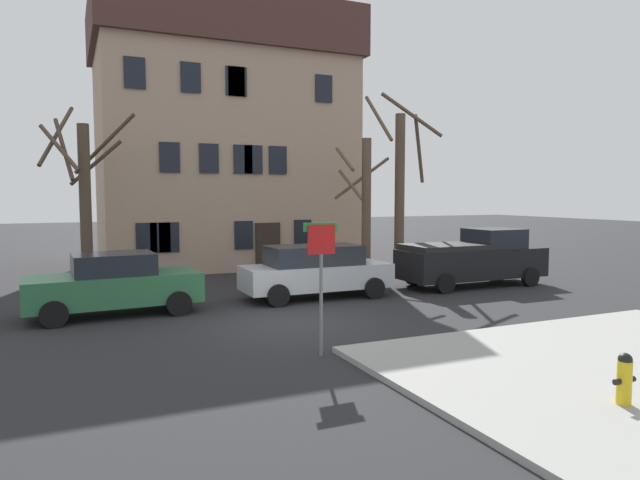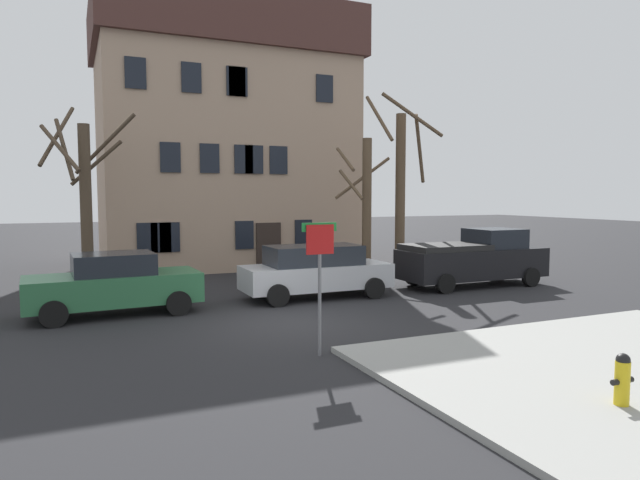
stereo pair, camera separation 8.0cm
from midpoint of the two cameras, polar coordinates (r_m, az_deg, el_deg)
The scene contains 11 objects.
ground_plane at distance 14.81m, azimuth -3.36°, elevation -8.32°, with size 120.00×120.00×0.00m, color #262628.
building_main at distance 27.79m, azimuth -9.84°, elevation 10.19°, with size 11.71×7.76×11.88m.
tree_bare_mid at distance 20.63m, azimuth -22.90°, elevation 4.20°, with size 3.16×3.08×6.39m.
tree_bare_far at distance 22.17m, azimuth 4.44°, elevation 3.60°, with size 2.52×2.36×5.50m.
tree_bare_end at distance 23.69m, azimuth 8.02°, elevation 5.50°, with size 2.73×2.64×7.45m.
car_green_sedan at distance 16.53m, azimuth -20.25°, elevation -4.21°, with size 4.66×2.26×1.71m.
car_silver_wagon at distance 18.05m, azimuth -0.56°, elevation -3.11°, with size 4.78×1.99×1.70m.
pickup_truck_black at distance 21.19m, azimuth 15.14°, elevation -1.82°, with size 5.50×2.16×2.06m.
fire_hydrant at distance 9.93m, azimuth 28.24°, elevation -12.19°, with size 0.42×0.22×0.80m.
street_sign_pole at distance 11.44m, azimuth -0.08°, elevation -2.34°, with size 0.76×0.07×2.75m.
bicycle_leaning at distance 20.57m, azimuth -21.65°, elevation -3.94°, with size 1.75×0.14×1.03m.
Camera 1 is at (-5.13, -13.48, 3.31)m, focal length 31.61 mm.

